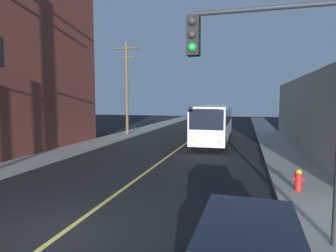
{
  "coord_description": "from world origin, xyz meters",
  "views": [
    {
      "loc": [
        4.77,
        -6.34,
        3.64
      ],
      "look_at": [
        0.0,
        11.26,
        2.0
      ],
      "focal_mm": 30.31,
      "sensor_mm": 36.0,
      "label": 1
    }
  ],
  "objects_px": {
    "city_bus": "(214,121)",
    "fire_hydrant": "(298,179)",
    "utility_pole_mid": "(127,84)",
    "traffic_signal_right_corner": "(273,73)"
  },
  "relations": [
    {
      "from": "city_bus",
      "to": "fire_hydrant",
      "type": "height_order",
      "value": "city_bus"
    },
    {
      "from": "fire_hydrant",
      "to": "city_bus",
      "type": "bearing_deg",
      "value": 109.19
    },
    {
      "from": "utility_pole_mid",
      "to": "traffic_signal_right_corner",
      "type": "relative_size",
      "value": 1.55
    },
    {
      "from": "fire_hydrant",
      "to": "utility_pole_mid",
      "type": "bearing_deg",
      "value": 132.13
    },
    {
      "from": "city_bus",
      "to": "traffic_signal_right_corner",
      "type": "distance_m",
      "value": 18.17
    },
    {
      "from": "city_bus",
      "to": "traffic_signal_right_corner",
      "type": "relative_size",
      "value": 2.03
    },
    {
      "from": "city_bus",
      "to": "fire_hydrant",
      "type": "distance_m",
      "value": 14.2
    },
    {
      "from": "city_bus",
      "to": "utility_pole_mid",
      "type": "bearing_deg",
      "value": 168.69
    },
    {
      "from": "city_bus",
      "to": "fire_hydrant",
      "type": "bearing_deg",
      "value": -70.81
    },
    {
      "from": "city_bus",
      "to": "utility_pole_mid",
      "type": "relative_size",
      "value": 1.31
    }
  ]
}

